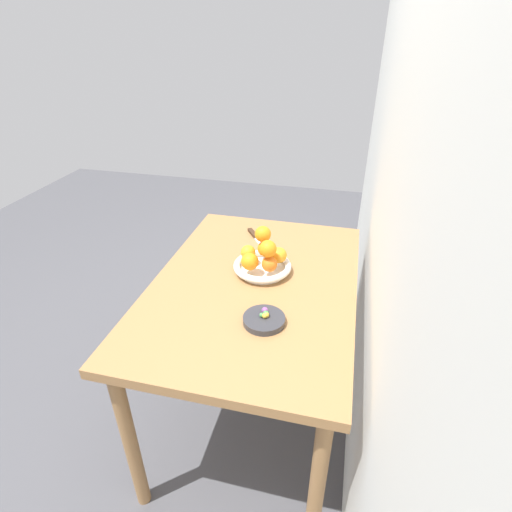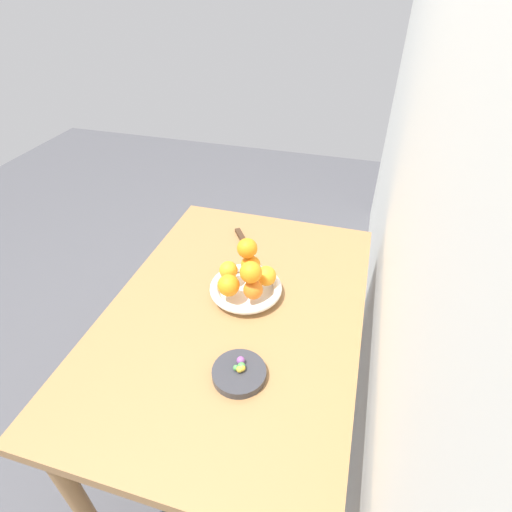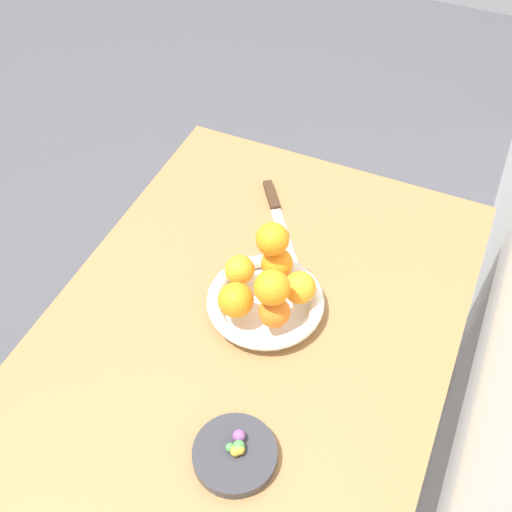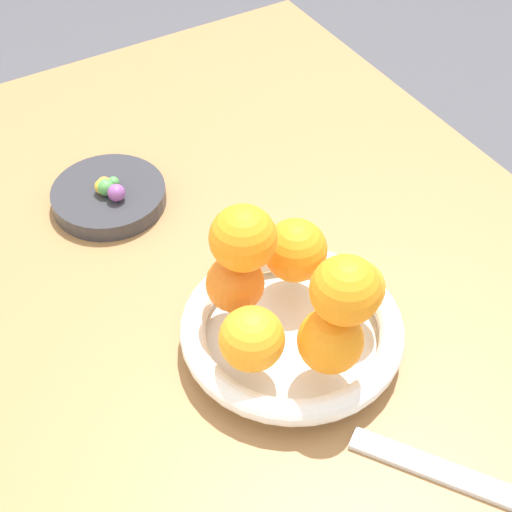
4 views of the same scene
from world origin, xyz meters
name	(u,v)px [view 2 (image 2 of 4)]	position (x,y,z in m)	size (l,w,h in m)	color
ground_plane	(240,437)	(0.00, 0.00, 0.00)	(6.00, 6.00, 0.00)	#4C4C51
wall_back	(438,173)	(0.00, 0.45, 1.25)	(4.00, 0.05, 2.50)	silver
dining_table	(235,330)	(0.00, 0.00, 0.65)	(1.10, 0.76, 0.74)	#9E7042
fruit_bowl	(246,289)	(-0.08, 0.01, 0.76)	(0.23, 0.23, 0.04)	white
candy_dish	(239,373)	(0.22, 0.09, 0.75)	(0.14, 0.14, 0.02)	#333338
orange_0	(229,270)	(-0.10, -0.05, 0.81)	(0.06, 0.06, 0.06)	orange
orange_1	(229,285)	(-0.02, -0.02, 0.81)	(0.07, 0.07, 0.07)	orange
orange_2	(253,290)	(-0.03, 0.05, 0.81)	(0.06, 0.06, 0.06)	orange
orange_3	(266,276)	(-0.10, 0.07, 0.81)	(0.06, 0.06, 0.06)	orange
orange_4	(251,265)	(-0.14, 0.01, 0.81)	(0.06, 0.06, 0.06)	orange
orange_5	(251,272)	(-0.03, 0.04, 0.87)	(0.07, 0.07, 0.07)	orange
orange_6	(249,248)	(-0.14, 0.00, 0.88)	(0.06, 0.06, 0.06)	orange
candy_ball_0	(242,368)	(0.22, 0.09, 0.77)	(0.02, 0.02, 0.02)	gold
candy_ball_1	(241,366)	(0.22, 0.09, 0.77)	(0.02, 0.02, 0.02)	#4C9947
candy_ball_2	(241,360)	(0.20, 0.08, 0.77)	(0.02, 0.02, 0.02)	#8C4C99
candy_ball_3	(240,369)	(0.23, 0.09, 0.77)	(0.02, 0.02, 0.02)	gold
candy_ball_4	(236,368)	(0.22, 0.08, 0.77)	(0.02, 0.02, 0.02)	#4C9947
knife	(246,245)	(-0.33, -0.06, 0.75)	(0.22, 0.17, 0.01)	#3F2819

